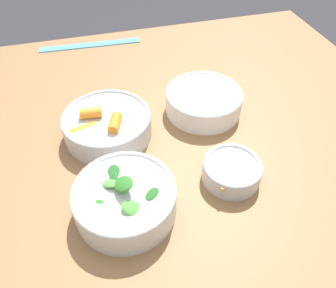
{
  "coord_description": "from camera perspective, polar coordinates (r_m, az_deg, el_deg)",
  "views": [
    {
      "loc": [
        -0.16,
        -0.53,
        1.25
      ],
      "look_at": [
        -0.03,
        -0.06,
        0.76
      ],
      "focal_mm": 35.0,
      "sensor_mm": 36.0,
      "label": 1
    }
  ],
  "objects": [
    {
      "name": "bowl_greens",
      "position": [
        0.6,
        -7.5,
        -9.39
      ],
      "size": [
        0.19,
        0.19,
        0.1
      ],
      "color": "silver",
      "rests_on": "dining_table"
    },
    {
      "name": "bowl_carrots",
      "position": [
        0.74,
        -10.53,
        3.38
      ],
      "size": [
        0.2,
        0.2,
        0.07
      ],
      "color": "silver",
      "rests_on": "dining_table"
    },
    {
      "name": "bowl_beans_hotdog",
      "position": [
        0.81,
        6.2,
        7.35
      ],
      "size": [
        0.18,
        0.18,
        0.06
      ],
      "color": "white",
      "rests_on": "dining_table"
    },
    {
      "name": "bowl_cookies",
      "position": [
        0.66,
        11.03,
        -4.53
      ],
      "size": [
        0.12,
        0.12,
        0.04
      ],
      "color": "silver",
      "rests_on": "dining_table"
    },
    {
      "name": "ruler",
      "position": [
        1.11,
        -13.36,
        16.43
      ],
      "size": [
        0.32,
        0.04,
        0.0
      ],
      "color": "#4C99E0",
      "rests_on": "dining_table"
    },
    {
      "name": "ground_plane",
      "position": [
        1.36,
        0.7,
        -20.75
      ],
      "size": [
        10.0,
        10.0,
        0.0
      ],
      "primitive_type": "plane",
      "color": "#2D2D33"
    },
    {
      "name": "dining_table",
      "position": [
        0.83,
        1.08,
        -2.71
      ],
      "size": [
        1.21,
        1.05,
        0.73
      ],
      "color": "olive",
      "rests_on": "ground_plane"
    }
  ]
}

